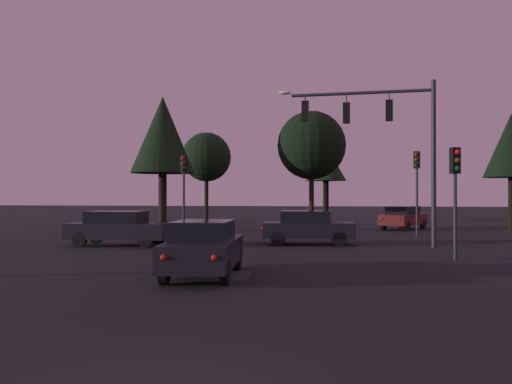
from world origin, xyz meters
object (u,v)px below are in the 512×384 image
object	(u,v)px
traffic_light_corner_right	(184,180)
tree_behind_sign	(163,136)
traffic_signal_mast_arm	(382,129)
car_crossing_right	(119,228)
traffic_light_corner_left	(455,180)
car_far_lane	(403,217)
car_nearside_lane	(204,247)
tree_left_far	(311,146)
traffic_light_median	(417,177)
tree_right_cluster	(206,157)
tree_lot_edge	(326,164)
car_crossing_left	(308,227)
tree_center_horizon	(511,146)

from	to	relation	value
traffic_light_corner_right	tree_behind_sign	bearing A→B (deg)	120.56
traffic_signal_mast_arm	traffic_light_corner_right	world-z (taller)	traffic_signal_mast_arm
car_crossing_right	tree_behind_sign	world-z (taller)	tree_behind_sign
traffic_light_corner_left	car_far_lane	size ratio (longest dim) A/B	0.82
car_nearside_lane	car_crossing_right	distance (m)	9.95
traffic_light_corner_right	car_crossing_right	world-z (taller)	traffic_light_corner_right
tree_left_far	car_crossing_right	bearing A→B (deg)	-123.61
traffic_light_median	tree_right_cluster	distance (m)	20.88
tree_behind_sign	tree_lot_edge	distance (m)	13.54
car_far_lane	tree_behind_sign	world-z (taller)	tree_behind_sign
car_crossing_right	tree_left_far	world-z (taller)	tree_left_far
car_crossing_right	tree_behind_sign	bearing A→B (deg)	97.04
traffic_signal_mast_arm	traffic_light_corner_right	xyz separation A→B (m)	(-9.80, 3.21, -2.03)
traffic_light_corner_left	car_crossing_right	distance (m)	13.95
car_crossing_left	tree_left_far	xyz separation A→B (m)	(-0.32, 9.91, 4.62)
traffic_light_corner_right	car_far_lane	bearing A→B (deg)	36.87
traffic_light_corner_left	traffic_light_corner_right	size ratio (longest dim) A/B	0.90
traffic_signal_mast_arm	car_nearside_lane	bearing A→B (deg)	-120.66
traffic_light_median	car_crossing_right	world-z (taller)	traffic_light_median
traffic_light_corner_right	car_crossing_right	xyz separation A→B (m)	(-1.60, -4.45, -2.24)
traffic_light_median	car_crossing_right	bearing A→B (deg)	-153.46
traffic_light_corner_left	tree_lot_edge	distance (m)	21.96
traffic_light_median	tree_right_cluster	xyz separation A→B (m)	(-15.04, 14.31, 2.24)
tree_center_horizon	traffic_signal_mast_arm	bearing A→B (deg)	-129.97
traffic_light_median	car_crossing_right	distance (m)	15.42
traffic_light_median	tree_lot_edge	xyz separation A→B (m)	(-5.01, 11.57, 1.44)
car_nearside_lane	tree_behind_sign	bearing A→B (deg)	112.40
car_nearside_lane	tree_lot_edge	bearing A→B (deg)	84.15
car_crossing_left	tree_behind_sign	distance (m)	12.78
traffic_signal_mast_arm	tree_right_cluster	world-z (taller)	tree_right_cluster
tree_left_far	tree_center_horizon	bearing A→B (deg)	-3.40
car_crossing_right	tree_right_cluster	world-z (taller)	tree_right_cluster
tree_behind_sign	tree_left_far	distance (m)	9.39
traffic_signal_mast_arm	car_crossing_left	size ratio (longest dim) A/B	1.68
tree_left_far	tree_right_cluster	bearing A→B (deg)	134.84
tree_left_far	traffic_light_corner_left	bearing A→B (deg)	-69.04
traffic_signal_mast_arm	car_crossing_left	distance (m)	5.40
traffic_signal_mast_arm	traffic_light_corner_right	bearing A→B (deg)	161.85
traffic_signal_mast_arm	traffic_light_corner_left	bearing A→B (deg)	-63.39
traffic_signal_mast_arm	car_crossing_right	xyz separation A→B (m)	(-11.39, -1.24, -4.27)
tree_lot_edge	traffic_signal_mast_arm	bearing A→B (deg)	-80.78
car_crossing_left	tree_lot_edge	world-z (taller)	tree_lot_edge
car_crossing_left	tree_behind_sign	bearing A→B (deg)	142.37
car_nearside_lane	tree_behind_sign	xyz separation A→B (m)	(-7.03, 17.06, 5.11)
traffic_light_corner_left	car_crossing_left	size ratio (longest dim) A/B	0.92
traffic_light_median	tree_behind_sign	size ratio (longest dim) A/B	0.55
traffic_light_corner_right	tree_lot_edge	bearing A→B (deg)	63.25
tree_behind_sign	tree_lot_edge	bearing A→B (deg)	43.78
tree_right_cluster	tree_behind_sign	bearing A→B (deg)	-88.58
traffic_signal_mast_arm	car_far_lane	size ratio (longest dim) A/B	1.50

